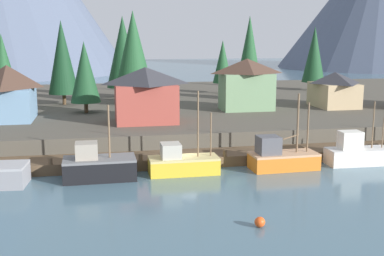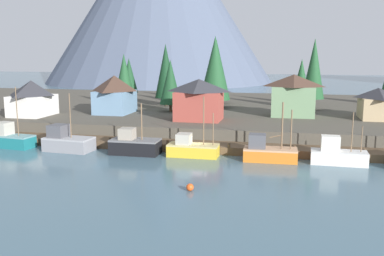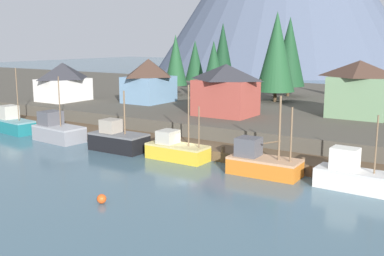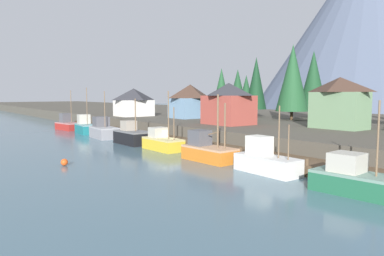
{
  "view_description": "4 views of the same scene",
  "coord_description": "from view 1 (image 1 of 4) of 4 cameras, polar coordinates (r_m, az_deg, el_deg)",
  "views": [
    {
      "loc": [
        -7.57,
        -43.24,
        12.23
      ],
      "look_at": [
        1.39,
        3.19,
        3.28
      ],
      "focal_mm": 45.5,
      "sensor_mm": 36.0,
      "label": 1
    },
    {
      "loc": [
        11.07,
        -52.03,
        12.61
      ],
      "look_at": [
        -1.25,
        2.33,
        2.91
      ],
      "focal_mm": 40.09,
      "sensor_mm": 36.0,
      "label": 2
    },
    {
      "loc": [
        25.58,
        -37.9,
        11.64
      ],
      "look_at": [
        -0.58,
        1.67,
        2.67
      ],
      "focal_mm": 43.52,
      "sensor_mm": 36.0,
      "label": 3
    },
    {
      "loc": [
        38.63,
        -26.34,
        7.07
      ],
      "look_at": [
        -0.49,
        3.43,
        2.53
      ],
      "focal_mm": 34.23,
      "sensor_mm": 36.0,
      "label": 4
    }
  ],
  "objects": [
    {
      "name": "fishing_boat_black",
      "position": [
        42.96,
        -10.93,
        -4.43
      ],
      "size": [
        6.21,
        3.15,
        6.48
      ],
      "rotation": [
        0.0,
        0.0,
        0.01
      ],
      "color": "black",
      "rests_on": "ground_plane"
    },
    {
      "name": "channel_buoy",
      "position": [
        32.45,
        7.96,
        -10.86
      ],
      "size": [
        0.7,
        0.7,
        0.7
      ],
      "primitive_type": "sphere",
      "color": "#E04C19",
      "rests_on": "ground_plane"
    },
    {
      "name": "conifer_mid_left",
      "position": [
        83.92,
        3.61,
        7.76
      ],
      "size": [
        3.3,
        3.3,
        9.09
      ],
      "color": "#4C3823",
      "rests_on": "shoreline_bank"
    },
    {
      "name": "fishing_boat_white",
      "position": [
        49.68,
        18.79,
        -2.8
      ],
      "size": [
        6.32,
        2.54,
        6.11
      ],
      "rotation": [
        0.0,
        0.0,
        -0.03
      ],
      "color": "silver",
      "rests_on": "ground_plane"
    },
    {
      "name": "house_blue",
      "position": [
        60.76,
        -20.76,
        3.95
      ],
      "size": [
        5.85,
        7.2,
        6.46
      ],
      "color": "#6689A8",
      "rests_on": "shoreline_bank"
    },
    {
      "name": "house_green",
      "position": [
        65.16,
        6.44,
        5.15
      ],
      "size": [
        7.11,
        4.25,
        6.84
      ],
      "color": "#6B8E66",
      "rests_on": "shoreline_bank"
    },
    {
      "name": "shoreline_bank",
      "position": [
        76.41,
        -5.13,
        2.41
      ],
      "size": [
        400.0,
        56.0,
        2.5
      ],
      "primitive_type": "cube",
      "color": "#4C473D",
      "rests_on": "ground_plane"
    },
    {
      "name": "fishing_boat_orange",
      "position": [
        46.12,
        10.39,
        -3.43
      ],
      "size": [
        6.34,
        2.96,
        7.06
      ],
      "rotation": [
        0.0,
        0.0,
        0.03
      ],
      "color": "#CC6B1E",
      "rests_on": "ground_plane"
    },
    {
      "name": "dock",
      "position": [
        47.33,
        -1.38,
        -3.63
      ],
      "size": [
        80.0,
        4.0,
        1.6
      ],
      "color": "brown",
      "rests_on": "ground_plane"
    },
    {
      "name": "ground_plane",
      "position": [
        64.95,
        -4.02,
        -0.61
      ],
      "size": [
        400.0,
        400.0,
        1.0
      ],
      "primitive_type": "cube",
      "color": "#476675"
    },
    {
      "name": "conifer_back_left",
      "position": [
        70.75,
        -21.29,
        6.86
      ],
      "size": [
        3.85,
        3.85,
        10.11
      ],
      "color": "#4C3823",
      "rests_on": "shoreline_bank"
    },
    {
      "name": "house_tan",
      "position": [
        70.64,
        16.34,
        4.4
      ],
      "size": [
        5.37,
        6.97,
        4.86
      ],
      "color": "tan",
      "rests_on": "shoreline_bank"
    },
    {
      "name": "conifer_near_left",
      "position": [
        78.42,
        -8.09,
        8.83
      ],
      "size": [
        5.32,
        5.32,
        12.91
      ],
      "color": "#4C3823",
      "rests_on": "shoreline_bank"
    },
    {
      "name": "conifer_far_left",
      "position": [
        70.77,
        -6.89,
        8.8
      ],
      "size": [
        5.72,
        5.72,
        13.34
      ],
      "color": "#4C3823",
      "rests_on": "shoreline_bank"
    },
    {
      "name": "conifer_centre",
      "position": [
        91.33,
        14.12,
        8.37
      ],
      "size": [
        4.08,
        4.08,
        11.51
      ],
      "color": "#4C3823",
      "rests_on": "shoreline_bank"
    },
    {
      "name": "conifer_far_right",
      "position": [
        72.23,
        -14.97,
        8.01
      ],
      "size": [
        4.27,
        4.27,
        11.98
      ],
      "color": "#4C3823",
      "rests_on": "shoreline_bank"
    },
    {
      "name": "conifer_near_right",
      "position": [
        75.84,
        6.74,
        8.88
      ],
      "size": [
        4.02,
        4.02,
        12.84
      ],
      "color": "#4C3823",
      "rests_on": "shoreline_bank"
    },
    {
      "name": "house_red",
      "position": [
        55.66,
        -5.44,
        3.95
      ],
      "size": [
        7.23,
        5.7,
        6.31
      ],
      "color": "#9E4238",
      "rests_on": "shoreline_bank"
    },
    {
      "name": "fishing_boat_yellow",
      "position": [
        43.9,
        -1.2,
        -4.1
      ],
      "size": [
        6.26,
        2.55,
        7.48
      ],
      "rotation": [
        0.0,
        0.0,
        0.0
      ],
      "color": "gold",
      "rests_on": "ground_plane"
    },
    {
      "name": "conifer_mid_right",
      "position": [
        63.85,
        -12.46,
        6.41
      ],
      "size": [
        3.83,
        3.83,
        9.1
      ],
      "color": "#4C3823",
      "rests_on": "shoreline_bank"
    }
  ]
}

